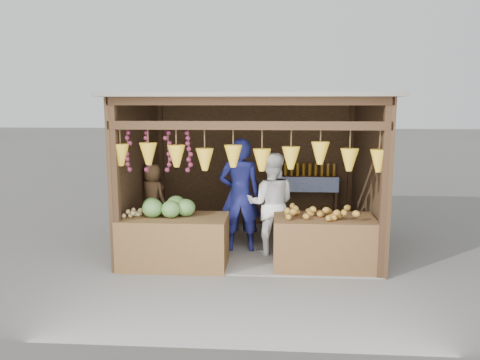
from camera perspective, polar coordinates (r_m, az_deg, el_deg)
name	(u,v)px	position (r m, az deg, el deg)	size (l,w,h in m)	color
ground	(251,246)	(8.42, 1.39, -8.00)	(80.00, 80.00, 0.00)	#514F49
stall_structure	(250,153)	(8.04, 1.18, 3.32)	(4.30, 3.30, 2.66)	slate
back_shelf	(306,186)	(9.49, 8.10, -0.69)	(1.25, 0.32, 1.32)	#382314
counter_left	(174,241)	(7.39, -8.02, -7.40)	(1.64, 0.85, 0.78)	#4E351A
counter_right	(324,242)	(7.35, 10.15, -7.51)	(1.53, 0.85, 0.79)	#4F311A
stool	(154,235)	(8.72, -10.48, -6.62)	(0.29, 0.29, 0.27)	black
man_standing	(240,195)	(7.89, -0.02, -1.88)	(0.71, 0.47, 1.95)	#161952
woman_standing	(271,204)	(7.80, 3.79, -2.90)	(0.83, 0.65, 1.71)	white
vendor_seated	(152,196)	(8.55, -10.62, -1.94)	(0.58, 0.37, 1.18)	brown
melon_pile	(169,205)	(7.33, -8.63, -3.09)	(1.00, 0.50, 0.32)	#194312
tanfruit_pile	(133,212)	(7.39, -12.93, -3.88)	(0.34, 0.40, 0.13)	#A28C4B
mango_pile	(325,210)	(7.21, 10.38, -3.68)	(1.40, 0.64, 0.22)	#AD3F17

